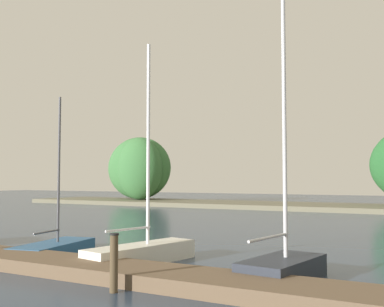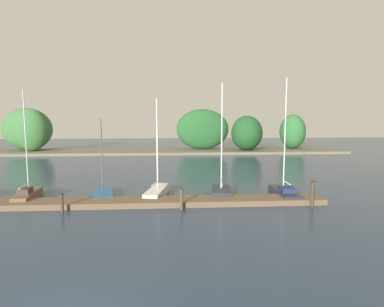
{
  "view_description": "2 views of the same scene",
  "coord_description": "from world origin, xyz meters",
  "px_view_note": "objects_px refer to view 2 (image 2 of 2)",
  "views": [
    {
      "loc": [
        10.06,
        2.24,
        2.5
      ],
      "look_at": [
        4.13,
        12.7,
        3.16
      ],
      "focal_mm": 44.08,
      "sensor_mm": 36.0,
      "label": 1
    },
    {
      "loc": [
        2.78,
        -7.17,
        5.3
      ],
      "look_at": [
        4.18,
        13.67,
        2.99
      ],
      "focal_mm": 28.94,
      "sensor_mm": 36.0,
      "label": 2
    }
  ],
  "objects_px": {
    "mooring_piling_1": "(62,203)",
    "mooring_piling_2": "(181,199)",
    "sailboat_1": "(28,194)",
    "sailboat_2": "(103,193)",
    "sailboat_3": "(157,191)",
    "mooring_piling_3": "(312,194)",
    "sailboat_4": "(221,190)",
    "sailboat_5": "(284,192)"
  },
  "relations": [
    {
      "from": "mooring_piling_1",
      "to": "mooring_piling_2",
      "type": "distance_m",
      "value": 6.81
    },
    {
      "from": "sailboat_3",
      "to": "mooring_piling_2",
      "type": "relative_size",
      "value": 5.12
    },
    {
      "from": "sailboat_2",
      "to": "sailboat_3",
      "type": "relative_size",
      "value": 0.8
    },
    {
      "from": "mooring_piling_2",
      "to": "mooring_piling_3",
      "type": "xyz_separation_m",
      "value": [
        7.98,
        0.15,
        0.14
      ]
    },
    {
      "from": "mooring_piling_2",
      "to": "sailboat_4",
      "type": "bearing_deg",
      "value": 47.49
    },
    {
      "from": "sailboat_1",
      "to": "mooring_piling_3",
      "type": "relative_size",
      "value": 4.55
    },
    {
      "from": "sailboat_5",
      "to": "mooring_piling_1",
      "type": "relative_size",
      "value": 7.33
    },
    {
      "from": "sailboat_5",
      "to": "mooring_piling_2",
      "type": "bearing_deg",
      "value": 111.64
    },
    {
      "from": "mooring_piling_2",
      "to": "sailboat_2",
      "type": "bearing_deg",
      "value": 146.83
    },
    {
      "from": "sailboat_4",
      "to": "mooring_piling_2",
      "type": "height_order",
      "value": "sailboat_4"
    },
    {
      "from": "mooring_piling_2",
      "to": "sailboat_1",
      "type": "bearing_deg",
      "value": 164.22
    },
    {
      "from": "sailboat_3",
      "to": "sailboat_4",
      "type": "height_order",
      "value": "sailboat_4"
    },
    {
      "from": "sailboat_5",
      "to": "mooring_piling_3",
      "type": "bearing_deg",
      "value": -159.47
    },
    {
      "from": "mooring_piling_3",
      "to": "sailboat_3",
      "type": "bearing_deg",
      "value": 161.14
    },
    {
      "from": "sailboat_4",
      "to": "sailboat_2",
      "type": "bearing_deg",
      "value": 95.03
    },
    {
      "from": "sailboat_4",
      "to": "mooring_piling_1",
      "type": "distance_m",
      "value": 10.2
    },
    {
      "from": "sailboat_1",
      "to": "mooring_piling_2",
      "type": "bearing_deg",
      "value": -112.3
    },
    {
      "from": "sailboat_1",
      "to": "sailboat_4",
      "type": "distance_m",
      "value": 12.87
    },
    {
      "from": "sailboat_5",
      "to": "mooring_piling_3",
      "type": "xyz_separation_m",
      "value": [
        0.84,
        -2.46,
        0.45
      ]
    },
    {
      "from": "sailboat_4",
      "to": "mooring_piling_1",
      "type": "relative_size",
      "value": 7.02
    },
    {
      "from": "sailboat_1",
      "to": "sailboat_3",
      "type": "height_order",
      "value": "sailboat_1"
    },
    {
      "from": "mooring_piling_2",
      "to": "sailboat_5",
      "type": "bearing_deg",
      "value": 20.07
    },
    {
      "from": "sailboat_3",
      "to": "mooring_piling_1",
      "type": "xyz_separation_m",
      "value": [
        -5.25,
        -3.5,
        0.18
      ]
    },
    {
      "from": "mooring_piling_3",
      "to": "mooring_piling_2",
      "type": "bearing_deg",
      "value": -178.93
    },
    {
      "from": "sailboat_5",
      "to": "sailboat_4",
      "type": "bearing_deg",
      "value": 84.6
    },
    {
      "from": "sailboat_1",
      "to": "sailboat_5",
      "type": "distance_m",
      "value": 17.13
    },
    {
      "from": "sailboat_1",
      "to": "sailboat_5",
      "type": "xyz_separation_m",
      "value": [
        17.13,
        -0.22,
        -0.05
      ]
    },
    {
      "from": "sailboat_2",
      "to": "sailboat_5",
      "type": "relative_size",
      "value": 0.67
    },
    {
      "from": "sailboat_2",
      "to": "sailboat_1",
      "type": "bearing_deg",
      "value": 85.97
    },
    {
      "from": "sailboat_2",
      "to": "mooring_piling_1",
      "type": "distance_m",
      "value": 3.88
    },
    {
      "from": "sailboat_4",
      "to": "mooring_piling_2",
      "type": "relative_size",
      "value": 5.93
    },
    {
      "from": "sailboat_5",
      "to": "mooring_piling_2",
      "type": "height_order",
      "value": "sailboat_5"
    },
    {
      "from": "sailboat_2",
      "to": "sailboat_3",
      "type": "bearing_deg",
      "value": -102.53
    },
    {
      "from": "sailboat_1",
      "to": "sailboat_2",
      "type": "relative_size",
      "value": 1.34
    },
    {
      "from": "sailboat_2",
      "to": "sailboat_3",
      "type": "xyz_separation_m",
      "value": [
        3.73,
        -0.05,
        0.14
      ]
    },
    {
      "from": "mooring_piling_1",
      "to": "mooring_piling_2",
      "type": "height_order",
      "value": "mooring_piling_2"
    },
    {
      "from": "mooring_piling_1",
      "to": "mooring_piling_2",
      "type": "xyz_separation_m",
      "value": [
        6.81,
        0.1,
        0.1
      ]
    },
    {
      "from": "sailboat_4",
      "to": "mooring_piling_2",
      "type": "bearing_deg",
      "value": 144.84
    },
    {
      "from": "sailboat_2",
      "to": "mooring_piling_2",
      "type": "relative_size",
      "value": 4.12
    },
    {
      "from": "sailboat_3",
      "to": "mooring_piling_3",
      "type": "distance_m",
      "value": 10.09
    },
    {
      "from": "sailboat_2",
      "to": "mooring_piling_1",
      "type": "relative_size",
      "value": 4.87
    },
    {
      "from": "mooring_piling_2",
      "to": "sailboat_3",
      "type": "bearing_deg",
      "value": 114.59
    }
  ]
}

